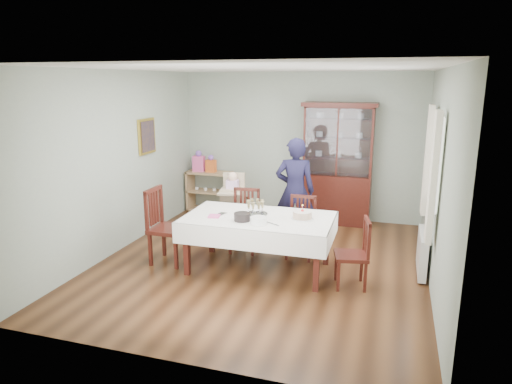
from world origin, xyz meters
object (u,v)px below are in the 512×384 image
at_px(chair_far_left, 244,233).
at_px(high_chair, 233,212).
at_px(birthday_cake, 302,215).
at_px(chair_far_right, 301,239).
at_px(woman, 295,191).
at_px(dining_table, 259,243).
at_px(gift_bag_orange, 211,164).
at_px(chair_end_right, 352,267).
at_px(champagne_tray, 255,210).
at_px(gift_bag_pink, 199,162).
at_px(sideboard, 210,191).
at_px(chair_end_left, 168,241).
at_px(china_cabinet, 338,162).

xyz_separation_m(chair_far_left, high_chair, (-0.38, 0.55, 0.15)).
height_order(high_chair, birthday_cake, high_chair).
distance_m(chair_far_right, woman, 0.86).
xyz_separation_m(dining_table, chair_far_left, (-0.42, 0.63, -0.10)).
bearing_deg(gift_bag_orange, chair_end_right, -41.35).
xyz_separation_m(dining_table, chair_end_right, (1.28, -0.16, -0.12)).
bearing_deg(champagne_tray, high_chair, 123.50).
bearing_deg(chair_far_left, chair_end_right, -29.71).
xyz_separation_m(chair_far_right, champagne_tray, (-0.52, -0.56, 0.56)).
bearing_deg(chair_far_right, champagne_tray, -133.88).
height_order(chair_far_left, birthday_cake, birthday_cake).
xyz_separation_m(chair_far_left, chair_end_right, (1.70, -0.80, -0.02)).
xyz_separation_m(gift_bag_pink, gift_bag_orange, (0.26, 0.00, -0.03)).
distance_m(chair_far_left, birthday_cake, 1.27).
distance_m(chair_far_right, gift_bag_orange, 2.94).
height_order(chair_far_right, gift_bag_orange, gift_bag_orange).
bearing_deg(woman, gift_bag_pink, -38.80).
height_order(sideboard, chair_end_right, chair_end_right).
relative_size(chair_end_left, woman, 0.64).
bearing_deg(gift_bag_orange, chair_far_left, -54.80).
distance_m(gift_bag_pink, gift_bag_orange, 0.26).
bearing_deg(birthday_cake, sideboard, 134.00).
height_order(china_cabinet, chair_far_left, china_cabinet).
xyz_separation_m(woman, gift_bag_pink, (-2.21, 1.25, 0.14)).
xyz_separation_m(dining_table, chair_end_left, (-1.32, -0.12, -0.06)).
xyz_separation_m(sideboard, chair_end_left, (0.45, -2.62, -0.08)).
bearing_deg(high_chair, gift_bag_orange, 117.24).
relative_size(china_cabinet, gift_bag_orange, 6.41).
bearing_deg(china_cabinet, gift_bag_orange, 179.96).
height_order(chair_end_left, champagne_tray, chair_end_left).
bearing_deg(champagne_tray, birthday_cake, -1.07).
xyz_separation_m(chair_far_right, gift_bag_orange, (-2.18, 1.85, 0.68)).
relative_size(woman, gift_bag_orange, 5.00).
relative_size(dining_table, champagne_tray, 6.01).
height_order(dining_table, chair_far_left, chair_far_left).
relative_size(woman, champagne_tray, 5.07).
height_order(chair_far_left, gift_bag_pink, gift_bag_pink).
bearing_deg(champagne_tray, gift_bag_pink, 128.45).
height_order(china_cabinet, woman, china_cabinet).
relative_size(chair_far_left, champagne_tray, 2.82).
xyz_separation_m(chair_end_right, gift_bag_pink, (-3.26, 2.64, 0.72)).
distance_m(chair_far_left, woman, 1.04).
height_order(chair_end_right, woman, woman).
bearing_deg(champagne_tray, sideboard, 125.03).
xyz_separation_m(dining_table, gift_bag_pink, (-1.98, 2.48, 0.60)).
height_order(chair_end_left, chair_end_right, chair_end_left).
distance_m(dining_table, high_chair, 1.43).
height_order(chair_end_left, birthday_cake, chair_end_left).
xyz_separation_m(sideboard, high_chair, (0.96, -1.31, 0.03)).
height_order(dining_table, chair_end_right, chair_end_right).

